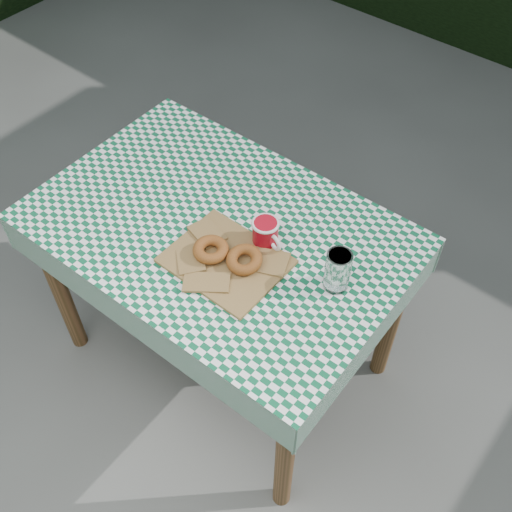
{
  "coord_description": "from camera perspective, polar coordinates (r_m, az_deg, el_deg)",
  "views": [
    {
      "loc": [
        0.95,
        -0.74,
        2.16
      ],
      "look_at": [
        0.22,
        0.16,
        0.79
      ],
      "focal_mm": 43.18,
      "sensor_mm": 36.0,
      "label": 1
    }
  ],
  "objects": [
    {
      "name": "ground",
      "position": [
        2.48,
        -6.53,
        -11.52
      ],
      "size": [
        60.0,
        60.0,
        0.0
      ],
      "primitive_type": "plane",
      "color": "#4F4F4A",
      "rests_on": "ground"
    },
    {
      "name": "drinking_glass",
      "position": [
        1.73,
        7.57,
        -1.35
      ],
      "size": [
        0.09,
        0.09,
        0.13
      ],
      "primitive_type": "cylinder",
      "rotation": [
        0.0,
        0.0,
        -0.24
      ],
      "color": "white",
      "rests_on": "tablecloth"
    },
    {
      "name": "paper_bag",
      "position": [
        1.82,
        -2.8,
        -0.4
      ],
      "size": [
        0.34,
        0.27,
        0.02
      ],
      "primitive_type": "cube",
      "rotation": [
        0.0,
        0.0,
        -0.0
      ],
      "color": "#997243",
      "rests_on": "tablecloth"
    },
    {
      "name": "bagel_front",
      "position": [
        1.81,
        -4.21,
        0.6
      ],
      "size": [
        0.15,
        0.15,
        0.03
      ],
      "primitive_type": "torus",
      "rotation": [
        0.0,
        0.0,
        0.59
      ],
      "color": "brown",
      "rests_on": "paper_bag"
    },
    {
      "name": "bagel_back",
      "position": [
        1.79,
        -1.1,
        -0.34
      ],
      "size": [
        0.12,
        0.12,
        0.03
      ],
      "primitive_type": "torus",
      "rotation": [
        0.0,
        0.0,
        0.12
      ],
      "color": "brown",
      "rests_on": "paper_bag"
    },
    {
      "name": "table",
      "position": [
        2.21,
        -3.09,
        -4.01
      ],
      "size": [
        1.16,
        0.79,
        0.75
      ],
      "primitive_type": "cube",
      "rotation": [
        0.0,
        0.0,
        0.02
      ],
      "color": "#51371B",
      "rests_on": "ground"
    },
    {
      "name": "coffee_mug",
      "position": [
        1.84,
        0.87,
        2.18
      ],
      "size": [
        0.19,
        0.19,
        0.09
      ],
      "primitive_type": null,
      "rotation": [
        0.0,
        0.0,
        -0.28
      ],
      "color": "#9D0A17",
      "rests_on": "tablecloth"
    },
    {
      "name": "tablecloth",
      "position": [
        1.92,
        -3.56,
        2.63
      ],
      "size": [
        1.18,
        0.81,
        0.01
      ],
      "primitive_type": "cube",
      "rotation": [
        0.0,
        0.0,
        0.02
      ],
      "color": "#0C5231",
      "rests_on": "table"
    }
  ]
}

